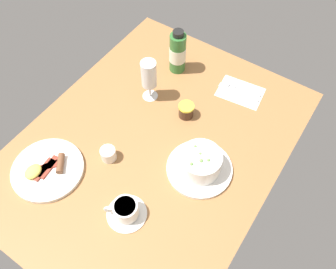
% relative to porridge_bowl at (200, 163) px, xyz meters
% --- Properties ---
extents(ground_plane, '(1.10, 0.84, 0.03)m').
position_rel_porridge_bowl_xyz_m(ground_plane, '(0.00, 0.19, -0.06)').
color(ground_plane, '#9E6B3D').
extents(porridge_bowl, '(0.22, 0.22, 0.09)m').
position_rel_porridge_bowl_xyz_m(porridge_bowl, '(0.00, 0.00, 0.00)').
color(porridge_bowl, white).
rests_on(porridge_bowl, ground_plane).
extents(cutlery_setting, '(0.14, 0.18, 0.01)m').
position_rel_porridge_bowl_xyz_m(cutlery_setting, '(0.38, 0.05, -0.04)').
color(cutlery_setting, white).
rests_on(cutlery_setting, ground_plane).
extents(coffee_cup, '(0.13, 0.13, 0.06)m').
position_rel_porridge_bowl_xyz_m(coffee_cup, '(-0.26, 0.11, -0.01)').
color(coffee_cup, white).
rests_on(coffee_cup, ground_plane).
extents(creamer_jug, '(0.05, 0.06, 0.05)m').
position_rel_porridge_bowl_xyz_m(creamer_jug, '(-0.13, 0.28, -0.02)').
color(creamer_jug, white).
rests_on(creamer_jug, ground_plane).
extents(wine_glass, '(0.06, 0.06, 0.17)m').
position_rel_porridge_bowl_xyz_m(wine_glass, '(0.17, 0.32, 0.07)').
color(wine_glass, white).
rests_on(wine_glass, ground_plane).
extents(jam_jar, '(0.06, 0.06, 0.05)m').
position_rel_porridge_bowl_xyz_m(jam_jar, '(0.17, 0.16, -0.01)').
color(jam_jar, '#3D2518').
rests_on(jam_jar, ground_plane).
extents(sauce_bottle_green, '(0.07, 0.07, 0.19)m').
position_rel_porridge_bowl_xyz_m(sauce_bottle_green, '(0.35, 0.32, 0.05)').
color(sauce_bottle_green, '#337233').
rests_on(sauce_bottle_green, ground_plane).
extents(breakfast_plate, '(0.24, 0.24, 0.04)m').
position_rel_porridge_bowl_xyz_m(breakfast_plate, '(-0.28, 0.42, -0.03)').
color(breakfast_plate, white).
rests_on(breakfast_plate, ground_plane).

